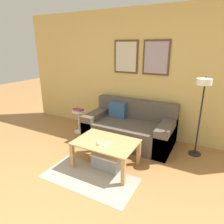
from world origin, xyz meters
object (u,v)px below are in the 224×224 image
at_px(floor_lamp, 202,100).
at_px(cell_phone, 107,144).
at_px(couch, 130,128).
at_px(storage_bin, 109,159).
at_px(coffee_table, 106,146).
at_px(book_stack, 78,110).
at_px(remote_control, 99,143).
at_px(side_table, 79,120).

height_order(floor_lamp, cell_phone, floor_lamp).
height_order(couch, storage_bin, couch).
distance_m(couch, floor_lamp, 1.48).
distance_m(couch, storage_bin, 1.01).
bearing_deg(floor_lamp, coffee_table, -144.48).
xyz_separation_m(book_stack, remote_control, (1.14, -1.00, -0.07)).
xyz_separation_m(couch, floor_lamp, (1.25, -0.14, 0.78)).
relative_size(couch, remote_control, 11.35).
bearing_deg(coffee_table, book_stack, 143.37).
bearing_deg(cell_phone, coffee_table, 130.58).
height_order(side_table, book_stack, book_stack).
distance_m(couch, coffee_table, 1.01).
bearing_deg(book_stack, couch, 5.50).
height_order(coffee_table, side_table, side_table).
height_order(side_table, cell_phone, side_table).
bearing_deg(floor_lamp, storage_bin, -143.79).
distance_m(side_table, cell_phone, 1.58).
distance_m(floor_lamp, cell_phone, 1.62).
height_order(storage_bin, book_stack, book_stack).
bearing_deg(cell_phone, storage_bin, 106.92).
bearing_deg(floor_lamp, book_stack, 179.44).
relative_size(floor_lamp, side_table, 2.80).
distance_m(storage_bin, floor_lamp, 1.73).
xyz_separation_m(couch, side_table, (-1.16, -0.13, 0.02)).
relative_size(storage_bin, remote_control, 3.13).
relative_size(couch, storage_bin, 3.63).
bearing_deg(storage_bin, couch, 93.93).
bearing_deg(cell_phone, remote_control, -166.07).
bearing_deg(book_stack, cell_phone, -37.66).
bearing_deg(coffee_table, couch, 91.51).
relative_size(storage_bin, side_table, 0.94).
bearing_deg(side_table, remote_control, -41.21).
bearing_deg(cell_phone, floor_lamp, 42.45).
xyz_separation_m(side_table, book_stack, (-0.01, 0.02, 0.22)).
height_order(floor_lamp, remote_control, floor_lamp).
height_order(storage_bin, floor_lamp, floor_lamp).
bearing_deg(coffee_table, storage_bin, 11.40).
bearing_deg(coffee_table, cell_phone, -52.25).
distance_m(floor_lamp, side_table, 2.53).
distance_m(storage_bin, cell_phone, 0.33).
bearing_deg(floor_lamp, remote_control, -142.65).
xyz_separation_m(storage_bin, remote_control, (-0.11, -0.12, 0.32)).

